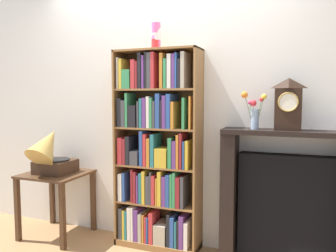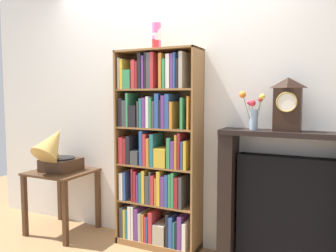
{
  "view_description": "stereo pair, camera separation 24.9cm",
  "coord_description": "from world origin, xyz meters",
  "px_view_note": "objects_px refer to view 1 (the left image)",
  "views": [
    {
      "loc": [
        1.19,
        -2.66,
        1.42
      ],
      "look_at": [
        0.1,
        0.17,
        1.14
      ],
      "focal_mm": 35.83,
      "sensor_mm": 36.0,
      "label": 1
    },
    {
      "loc": [
        1.41,
        -2.56,
        1.42
      ],
      "look_at": [
        0.1,
        0.17,
        1.14
      ],
      "focal_mm": 35.83,
      "sensor_mm": 36.0,
      "label": 2
    }
  ],
  "objects_px": {
    "bookshelf": "(156,156)",
    "gramophone": "(50,152)",
    "mantel_clock": "(288,104)",
    "flower_vase": "(254,111)",
    "fireplace_mantel": "(287,201)",
    "side_table_left": "(56,186)",
    "cup_stack": "(156,36)"
  },
  "relations": [
    {
      "from": "bookshelf",
      "to": "gramophone",
      "type": "distance_m",
      "value": 1.06
    },
    {
      "from": "mantel_clock",
      "to": "flower_vase",
      "type": "distance_m",
      "value": 0.27
    },
    {
      "from": "fireplace_mantel",
      "to": "flower_vase",
      "type": "height_order",
      "value": "flower_vase"
    },
    {
      "from": "bookshelf",
      "to": "side_table_left",
      "type": "height_order",
      "value": "bookshelf"
    },
    {
      "from": "fireplace_mantel",
      "to": "mantel_clock",
      "type": "bearing_deg",
      "value": -116.0
    },
    {
      "from": "gramophone",
      "to": "side_table_left",
      "type": "bearing_deg",
      "value": 90.0
    },
    {
      "from": "side_table_left",
      "to": "flower_vase",
      "type": "relative_size",
      "value": 2.08
    },
    {
      "from": "bookshelf",
      "to": "mantel_clock",
      "type": "height_order",
      "value": "bookshelf"
    },
    {
      "from": "side_table_left",
      "to": "flower_vase",
      "type": "height_order",
      "value": "flower_vase"
    },
    {
      "from": "side_table_left",
      "to": "gramophone",
      "type": "distance_m",
      "value": 0.37
    },
    {
      "from": "mantel_clock",
      "to": "flower_vase",
      "type": "xyz_separation_m",
      "value": [
        -0.26,
        -0.01,
        -0.06
      ]
    },
    {
      "from": "gramophone",
      "to": "mantel_clock",
      "type": "bearing_deg",
      "value": 5.72
    },
    {
      "from": "bookshelf",
      "to": "flower_vase",
      "type": "relative_size",
      "value": 5.91
    },
    {
      "from": "bookshelf",
      "to": "fireplace_mantel",
      "type": "height_order",
      "value": "bookshelf"
    },
    {
      "from": "cup_stack",
      "to": "gramophone",
      "type": "bearing_deg",
      "value": -168.55
    },
    {
      "from": "gramophone",
      "to": "mantel_clock",
      "type": "height_order",
      "value": "mantel_clock"
    },
    {
      "from": "bookshelf",
      "to": "flower_vase",
      "type": "height_order",
      "value": "bookshelf"
    },
    {
      "from": "gramophone",
      "to": "mantel_clock",
      "type": "relative_size",
      "value": 1.25
    },
    {
      "from": "cup_stack",
      "to": "gramophone",
      "type": "height_order",
      "value": "cup_stack"
    },
    {
      "from": "bookshelf",
      "to": "flower_vase",
      "type": "distance_m",
      "value": 0.97
    },
    {
      "from": "side_table_left",
      "to": "mantel_clock",
      "type": "bearing_deg",
      "value": 3.79
    },
    {
      "from": "bookshelf",
      "to": "cup_stack",
      "type": "relative_size",
      "value": 7.79
    },
    {
      "from": "side_table_left",
      "to": "gramophone",
      "type": "relative_size",
      "value": 1.24
    },
    {
      "from": "side_table_left",
      "to": "gramophone",
      "type": "bearing_deg",
      "value": -90.0
    },
    {
      "from": "cup_stack",
      "to": "mantel_clock",
      "type": "xyz_separation_m",
      "value": [
        1.14,
        0.01,
        -0.6
      ]
    },
    {
      "from": "fireplace_mantel",
      "to": "mantel_clock",
      "type": "relative_size",
      "value": 2.75
    },
    {
      "from": "bookshelf",
      "to": "side_table_left",
      "type": "xyz_separation_m",
      "value": [
        -1.04,
        -0.13,
        -0.35
      ]
    },
    {
      "from": "gramophone",
      "to": "bookshelf",
      "type": "bearing_deg",
      "value": 11.16
    },
    {
      "from": "fireplace_mantel",
      "to": "bookshelf",
      "type": "bearing_deg",
      "value": -178.14
    },
    {
      "from": "gramophone",
      "to": "cup_stack",
      "type": "bearing_deg",
      "value": 11.45
    },
    {
      "from": "fireplace_mantel",
      "to": "gramophone",
      "type": "bearing_deg",
      "value": -173.68
    },
    {
      "from": "cup_stack",
      "to": "fireplace_mantel",
      "type": "height_order",
      "value": "cup_stack"
    }
  ]
}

